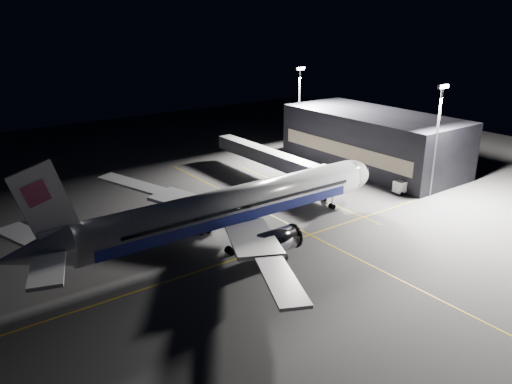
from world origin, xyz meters
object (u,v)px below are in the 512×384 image
at_px(safety_cone_a, 210,230).
at_px(safety_cone_c, 201,233).
at_px(baggage_tug, 205,218).
at_px(floodlight_mast_north, 299,103).
at_px(floodlight_mast_south, 437,131).
at_px(safety_cone_b, 186,221).
at_px(service_truck, 405,186).
at_px(airliner, 228,208).
at_px(jet_bridge, 275,159).

xyz_separation_m(safety_cone_a, safety_cone_c, (-1.56, 0.00, -0.03)).
bearing_deg(baggage_tug, safety_cone_c, -110.28).
relative_size(floodlight_mast_north, baggage_tug, 7.91).
xyz_separation_m(floodlight_mast_north, safety_cone_c, (-43.55, -27.99, -12.09)).
bearing_deg(floodlight_mast_north, floodlight_mast_south, -90.00).
bearing_deg(baggage_tug, safety_cone_b, 162.29).
relative_size(service_truck, safety_cone_b, 9.43).
distance_m(service_truck, safety_cone_a, 40.02).
xyz_separation_m(floodlight_mast_south, safety_cone_a, (-41.99, 10.01, -12.05)).
distance_m(airliner, safety_cone_b, 11.02).
bearing_deg(service_truck, floodlight_mast_north, 88.67).
distance_m(floodlight_mast_north, safety_cone_a, 51.88).
xyz_separation_m(service_truck, safety_cone_c, (-41.10, 6.10, -1.07)).
bearing_deg(baggage_tug, airliner, -77.14).
distance_m(airliner, safety_cone_c, 6.78).
height_order(safety_cone_b, safety_cone_c, safety_cone_c).
bearing_deg(airliner, service_truck, -3.11).
bearing_deg(floodlight_mast_north, safety_cone_a, -146.32).
bearing_deg(jet_bridge, floodlight_mast_south, -53.21).
xyz_separation_m(jet_bridge, baggage_tug, (-22.57, -10.06, -3.84)).
relative_size(floodlight_mast_north, safety_cone_a, 32.54).
distance_m(floodlight_mast_north, floodlight_mast_south, 38.00).
xyz_separation_m(floodlight_mast_north, service_truck, (-2.46, -34.09, -11.02)).
height_order(airliner, safety_cone_b, airliner).
bearing_deg(airliner, safety_cone_b, 101.47).
xyz_separation_m(airliner, jet_bridge, (23.08, 18.06, -0.58)).
bearing_deg(floodlight_mast_south, jet_bridge, 126.79).
xyz_separation_m(safety_cone_b, safety_cone_c, (-0.51, -5.68, 0.02)).
relative_size(jet_bridge, safety_cone_a, 54.07).
distance_m(jet_bridge, safety_cone_b, 26.75).
bearing_deg(service_truck, airliner, 179.68).
bearing_deg(jet_bridge, safety_cone_b, -161.50).
height_order(floodlight_mast_south, baggage_tug, floodlight_mast_south).
distance_m(airliner, jet_bridge, 29.31).
height_order(jet_bridge, safety_cone_a, jet_bridge).
bearing_deg(jet_bridge, baggage_tug, -155.97).
bearing_deg(safety_cone_b, safety_cone_a, -79.54).
bearing_deg(safety_cone_c, baggage_tug, 53.22).
xyz_separation_m(airliner, safety_cone_a, (-0.92, 4.00, -4.85)).
relative_size(jet_bridge, service_truck, 6.81).
xyz_separation_m(floodlight_mast_south, baggage_tug, (-40.57, 14.01, -11.63)).
xyz_separation_m(safety_cone_a, safety_cone_b, (-1.05, 5.68, -0.05)).
height_order(service_truck, safety_cone_b, service_truck).
xyz_separation_m(floodlight_mast_south, service_truck, (-2.46, 3.91, -11.02)).
relative_size(jet_bridge, safety_cone_b, 64.24).
bearing_deg(jet_bridge, safety_cone_c, -151.19).
distance_m(jet_bridge, floodlight_mast_south, 31.05).
xyz_separation_m(floodlight_mast_north, floodlight_mast_south, (0.00, -38.00, 0.00)).
bearing_deg(baggage_tug, jet_bridge, 40.53).
distance_m(jet_bridge, floodlight_mast_north, 24.06).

